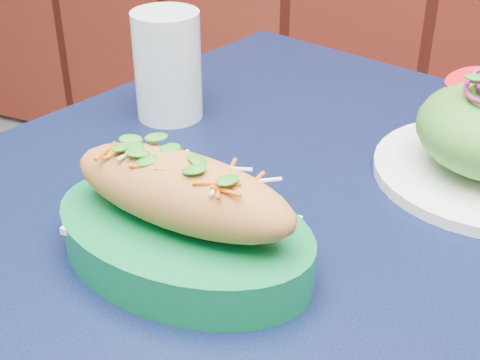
% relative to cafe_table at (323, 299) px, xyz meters
% --- Properties ---
extents(cafe_table, '(1.00, 1.00, 0.75)m').
position_rel_cafe_table_xyz_m(cafe_table, '(0.00, 0.00, 0.00)').
color(cafe_table, black).
rests_on(cafe_table, ground).
extents(banh_mi_basket, '(0.25, 0.18, 0.11)m').
position_rel_cafe_table_xyz_m(banh_mi_basket, '(-0.10, -0.10, 0.13)').
color(banh_mi_basket, '#0A6F36').
rests_on(banh_mi_basket, cafe_table).
extents(water_glass, '(0.08, 0.08, 0.13)m').
position_rel_cafe_table_xyz_m(water_glass, '(-0.25, 0.15, 0.15)').
color(water_glass, silver).
rests_on(water_glass, cafe_table).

